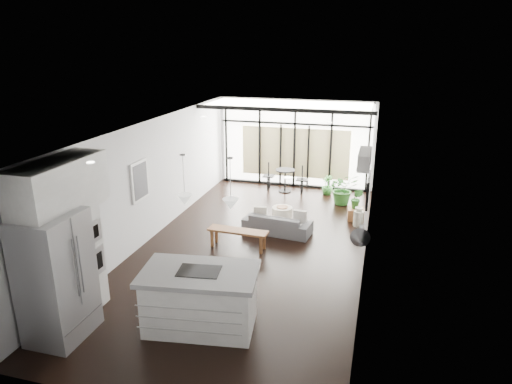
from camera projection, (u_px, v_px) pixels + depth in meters
The scene contains 28 objects.
floor at pixel (253, 248), 10.47m from camera, with size 5.00×10.00×0.00m, color black.
ceiling at pixel (252, 126), 9.59m from camera, with size 5.00×10.00×0.00m, color white.
wall_left at pixel (150, 181), 10.67m from camera, with size 0.02×10.00×2.80m, color silver.
wall_right at pixel (369, 200), 9.40m from camera, with size 0.02×10.00×2.80m, color silver.
wall_back at pixel (295, 143), 14.61m from camera, with size 5.00×0.02×2.80m, color silver.
wall_front at pixel (138, 314), 5.46m from camera, with size 5.00×0.02×2.80m, color silver.
glazing at pixel (295, 144), 14.50m from camera, with size 5.00×0.20×2.80m, color black.
skylight at pixel (290, 104), 13.26m from camera, with size 4.70×1.90×0.06m, color white.
neighbour_building at pixel (295, 153), 14.65m from camera, with size 3.50×0.02×1.60m, color #D0B68A.
island at pixel (200, 299), 7.42m from camera, with size 1.86×1.11×1.02m, color white.
cooktop at pixel (199, 271), 7.26m from camera, with size 0.67×0.45×0.01m, color black.
fridge at pixel (56, 277), 7.05m from camera, with size 0.80×1.00×2.06m, color gray.
appliance_column at pixel (78, 247), 7.79m from camera, with size 0.60×0.63×2.32m, color white.
upper_cabinets at pixel (59, 187), 7.07m from camera, with size 0.62×1.75×0.86m, color white.
pendant_left at pixel (185, 200), 7.51m from camera, with size 0.26×0.26×0.18m, color white.
pendant_right at pixel (231, 204), 7.31m from camera, with size 0.26×0.26×0.18m, color white.
sofa at pixel (277, 220), 11.19m from camera, with size 1.67×0.49×0.65m, color #4F4F52.
console_bench at pixel (238, 239), 10.39m from camera, with size 1.38×0.35×0.44m, color brown.
pouf at pixel (282, 215), 11.85m from camera, with size 0.53×0.53×0.42m, color silver.
crate at pixel (356, 214), 12.07m from camera, with size 0.42×0.42×0.31m, color brown.
plant_tall at pixel (343, 192), 13.18m from camera, with size 0.83×0.92×0.72m, color #2A6523.
plant_med at pixel (327, 189), 14.06m from camera, with size 0.34×0.60×0.34m, color #2A6523.
plant_crate at pixel (356, 204), 11.98m from camera, with size 0.31×0.56×0.25m, color #2A6523.
milk_can at pixel (358, 217), 11.63m from camera, with size 0.25×0.25×0.49m, color beige.
bistro_set at pixel (285, 181), 14.28m from camera, with size 1.50×0.60×0.72m, color black.
tv at pixel (368, 190), 10.35m from camera, with size 0.05×1.10×0.65m, color black.
ac_unit at pixel (365, 159), 8.36m from camera, with size 0.22×0.90×0.30m, color silver.
framed_art at pixel (140, 181), 10.16m from camera, with size 0.04×0.70×0.90m, color black.
Camera 1 is at (2.63, -9.17, 4.50)m, focal length 32.00 mm.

